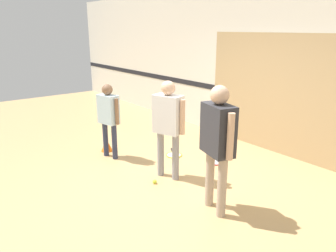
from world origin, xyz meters
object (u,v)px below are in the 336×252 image
at_px(person_instructor, 168,119).
at_px(tennis_ball_by_spare_racket, 217,156).
at_px(tennis_ball_near_instructor, 155,182).
at_px(racket_spare_on_floor, 216,162).
at_px(person_student_left, 108,113).
at_px(person_student_right, 218,136).
at_px(racket_second_spare, 174,155).
at_px(training_cone, 107,145).

xyz_separation_m(person_instructor, tennis_ball_by_spare_racket, (-0.08, 1.24, -0.94)).
bearing_deg(tennis_ball_near_instructor, racket_spare_on_floor, 90.45).
relative_size(person_student_left, tennis_ball_by_spare_racket, 20.89).
xyz_separation_m(person_student_right, tennis_ball_by_spare_racket, (-1.26, 1.37, -1.00)).
height_order(racket_second_spare, tennis_ball_by_spare_racket, tennis_ball_by_spare_racket).
distance_m(person_student_right, tennis_ball_near_instructor, 1.51).
bearing_deg(tennis_ball_by_spare_racket, person_instructor, -86.14).
bearing_deg(training_cone, person_student_left, -15.75).
relative_size(racket_second_spare, tennis_ball_near_instructor, 7.66).
bearing_deg(person_instructor, training_cone, 169.34).
relative_size(person_student_right, tennis_ball_near_instructor, 25.43).
bearing_deg(tennis_ball_near_instructor, person_instructor, 101.40).
relative_size(racket_spare_on_floor, tennis_ball_near_instructor, 7.96).
xyz_separation_m(person_student_left, racket_spare_on_floor, (1.39, 1.38, -0.84)).
height_order(tennis_ball_near_instructor, training_cone, training_cone).
relative_size(person_instructor, person_student_right, 0.94).
relative_size(person_student_right, racket_second_spare, 3.32).
relative_size(racket_second_spare, tennis_ball_by_spare_racket, 7.66).
distance_m(tennis_ball_near_instructor, tennis_ball_by_spare_racket, 1.56).
xyz_separation_m(racket_spare_on_floor, tennis_ball_near_instructor, (0.01, -1.37, 0.02)).
relative_size(person_student_left, racket_second_spare, 2.73).
distance_m(person_instructor, training_cone, 1.88).
bearing_deg(tennis_ball_near_instructor, person_student_left, -179.66).
relative_size(person_student_left, tennis_ball_near_instructor, 20.89).
bearing_deg(racket_spare_on_floor, person_student_right, -137.53).
xyz_separation_m(tennis_ball_near_instructor, training_cone, (-1.72, 0.08, 0.09)).
distance_m(person_student_right, racket_second_spare, 2.27).
bearing_deg(person_instructor, racket_second_spare, 116.77).
height_order(person_student_left, tennis_ball_near_instructor, person_student_left).
xyz_separation_m(tennis_ball_near_instructor, tennis_ball_by_spare_racket, (-0.15, 1.55, 0.00)).
bearing_deg(person_student_right, racket_second_spare, -8.13).
relative_size(person_student_right, tennis_ball_by_spare_racket, 25.43).
distance_m(person_student_left, person_student_right, 2.53).
xyz_separation_m(racket_spare_on_floor, training_cone, (-1.71, -1.29, 0.12)).
bearing_deg(racket_second_spare, person_student_right, -173.22).
distance_m(person_instructor, racket_spare_on_floor, 1.43).
bearing_deg(training_cone, tennis_ball_near_instructor, -2.76).
distance_m(person_instructor, person_student_right, 1.19).
bearing_deg(racket_second_spare, racket_spare_on_floor, -121.83).
relative_size(person_student_left, training_cone, 5.50).
bearing_deg(person_student_right, training_cone, 17.23).
height_order(person_instructor, person_student_right, person_student_right).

